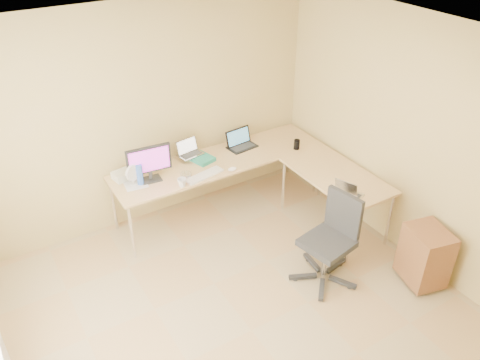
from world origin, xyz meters
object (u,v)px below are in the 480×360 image
laptop_center (190,148)px  laptop_return (350,189)px  desk_return (334,201)px  mug (182,182)px  cabinet (425,255)px  water_bottle (140,175)px  office_chair (327,241)px  keyboard (204,175)px  desk_main (220,185)px  desk_fan (132,175)px  monitor (149,164)px  laptop_black (242,139)px

laptop_center → laptop_return: (1.06, -1.61, -0.04)m
laptop_center → desk_return: bearing=-53.3°
mug → cabinet: size_ratio=0.17×
water_bottle → office_chair: (1.32, -1.63, -0.36)m
laptop_center → laptop_return: laptop_center is taller
cabinet → keyboard: bearing=139.7°
desk_main → laptop_return: bearing=-61.2°
keyboard → laptop_return: bearing=-57.5°
cabinet → laptop_return: bearing=126.6°
desk_fan → office_chair: (1.39, -1.67, -0.35)m
laptop_return → monitor: bearing=28.3°
monitor → laptop_center: monitor is taller
laptop_center → water_bottle: bearing=-172.8°
desk_main → office_chair: office_chair is taller
laptop_black → desk_main: bearing=-169.4°
water_bottle → office_chair: office_chair is taller
laptop_black → desk_fan: (-1.47, -0.10, 0.01)m
keyboard → laptop_return: 1.62m
water_bottle → laptop_return: size_ratio=0.80×
monitor → cabinet: monitor is taller
cabinet → water_bottle: bearing=147.6°
laptop_center → cabinet: bearing=-69.6°
mug → desk_fan: desk_fan is taller
desk_return → water_bottle: (-1.99, 0.98, 0.49)m
mug → laptop_return: (1.42, -1.12, 0.06)m
desk_main → keyboard: (-0.34, -0.24, 0.38)m
laptop_black → office_chair: (-0.09, -1.77, -0.34)m
water_bottle → laptop_return: (1.79, -1.39, -0.02)m
water_bottle → laptop_return: 2.27m
desk_return → cabinet: (0.15, -1.22, -0.01)m
laptop_return → office_chair: size_ratio=0.32×
monitor → office_chair: bearing=-49.2°
water_bottle → keyboard: bearing=-17.6°
laptop_return → desk_fan: bearing=31.1°
laptop_return → cabinet: size_ratio=0.51×
cabinet → laptop_center: bearing=133.6°
monitor → mug: (0.24, -0.30, -0.16)m
laptop_center → desk_fan: size_ratio=1.22×
mug → office_chair: size_ratio=0.10×
desk_main → keyboard: keyboard is taller
laptop_center → keyboard: bearing=-106.1°
keyboard → desk_main: bearing=24.4°
office_chair → desk_return: bearing=33.5°
laptop_black → keyboard: laptop_black is taller
office_chair → laptop_return: bearing=16.4°
desk_fan → keyboard: bearing=-41.3°
desk_main → monitor: (-0.88, -0.00, 0.58)m
desk_main → laptop_return: 1.68m
desk_return → desk_fan: bearing=153.7°
desk_main → monitor: bearing=-180.0°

